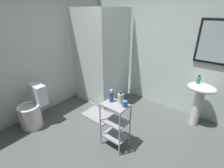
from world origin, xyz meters
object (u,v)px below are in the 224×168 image
(hand_soap_bottle, at_px, (199,80))
(shampoo_bottle_blue, at_px, (111,96))
(rinse_cup, at_px, (125,104))
(toilet, at_px, (32,110))
(bath_mat, at_px, (98,115))
(storage_cart, at_px, (115,122))
(lotion_bottle_white, at_px, (120,98))
(shower_stall, at_px, (102,80))
(pedestal_sink, at_px, (200,97))

(hand_soap_bottle, distance_m, shampoo_bottle_blue, 1.54)
(shampoo_bottle_blue, xyz_separation_m, rinse_cup, (0.23, 0.01, -0.04))
(toilet, height_order, hand_soap_bottle, hand_soap_bottle)
(toilet, relative_size, hand_soap_bottle, 5.28)
(rinse_cup, bearing_deg, bath_mat, 157.69)
(storage_cart, bearing_deg, hand_soap_bottle, 60.63)
(hand_soap_bottle, bearing_deg, bath_mat, -148.08)
(lotion_bottle_white, distance_m, bath_mat, 1.17)
(shower_stall, height_order, hand_soap_bottle, shower_stall)
(shampoo_bottle_blue, bearing_deg, bath_mat, 150.37)
(hand_soap_bottle, height_order, rinse_cup, hand_soap_bottle)
(toilet, xyz_separation_m, hand_soap_bottle, (2.20, 1.87, 0.56))
(shower_stall, distance_m, bath_mat, 0.86)
(shower_stall, xyz_separation_m, rinse_cup, (1.29, -0.96, 0.32))
(hand_soap_bottle, bearing_deg, toilet, -139.56)
(pedestal_sink, bearing_deg, bath_mat, -149.23)
(toilet, xyz_separation_m, bath_mat, (0.71, 0.94, -0.31))
(rinse_cup, bearing_deg, toilet, -159.70)
(toilet, distance_m, lotion_bottle_white, 1.69)
(lotion_bottle_white, height_order, rinse_cup, lotion_bottle_white)
(pedestal_sink, xyz_separation_m, bath_mat, (-1.56, -0.93, -0.57))
(pedestal_sink, distance_m, toilet, 2.96)
(pedestal_sink, distance_m, lotion_bottle_white, 1.51)
(shampoo_bottle_blue, height_order, rinse_cup, shampoo_bottle_blue)
(hand_soap_bottle, bearing_deg, pedestal_sink, 3.55)
(toilet, relative_size, rinse_cup, 8.70)
(shampoo_bottle_blue, bearing_deg, lotion_bottle_white, 14.98)
(storage_cart, bearing_deg, bath_mat, 151.74)
(shower_stall, distance_m, pedestal_sink, 2.01)
(lotion_bottle_white, bearing_deg, pedestal_sink, 58.19)
(hand_soap_bottle, relative_size, lotion_bottle_white, 0.78)
(hand_soap_bottle, bearing_deg, shampoo_bottle_blue, -123.05)
(shampoo_bottle_blue, height_order, bath_mat, shampoo_bottle_blue)
(shower_stall, xyz_separation_m, hand_soap_bottle, (1.90, 0.32, 0.41))
(rinse_cup, bearing_deg, shower_stall, 143.23)
(shampoo_bottle_blue, distance_m, bath_mat, 1.10)
(shampoo_bottle_blue, bearing_deg, hand_soap_bottle, 56.95)
(toilet, xyz_separation_m, shampoo_bottle_blue, (1.35, 0.58, 0.51))
(storage_cart, height_order, bath_mat, storage_cart)
(storage_cart, relative_size, hand_soap_bottle, 5.14)
(shower_stall, distance_m, hand_soap_bottle, 1.97)
(storage_cart, distance_m, hand_soap_bottle, 1.58)
(pedestal_sink, xyz_separation_m, toilet, (-2.27, -1.88, -0.26))
(toilet, xyz_separation_m, rinse_cup, (1.58, 0.59, 0.47))
(pedestal_sink, height_order, hand_soap_bottle, hand_soap_bottle)
(toilet, xyz_separation_m, storage_cart, (1.45, 0.55, 0.12))
(hand_soap_bottle, xyz_separation_m, shampoo_bottle_blue, (-0.84, -1.29, -0.05))
(toilet, xyz_separation_m, lotion_bottle_white, (1.49, 0.61, 0.51))
(rinse_cup, xyz_separation_m, bath_mat, (-0.87, 0.36, -0.77))
(hand_soap_bottle, relative_size, rinse_cup, 1.65)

